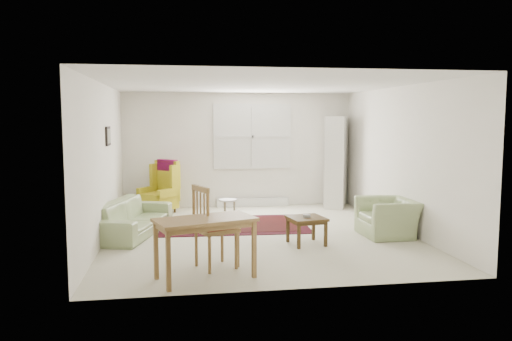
{
  "coord_description": "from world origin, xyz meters",
  "views": [
    {
      "loc": [
        -1.33,
        -8.14,
        1.95
      ],
      "look_at": [
        0.0,
        0.3,
        1.05
      ],
      "focal_mm": 35.0,
      "sensor_mm": 36.0,
      "label": 1
    }
  ],
  "objects": [
    {
      "name": "desk",
      "position": [
        -1.02,
        -2.2,
        0.37
      ],
      "size": [
        1.31,
        0.93,
        0.75
      ],
      "primitive_type": null,
      "rotation": [
        0.0,
        0.0,
        0.32
      ],
      "color": "olive",
      "rests_on": "ground"
    },
    {
      "name": "stool",
      "position": [
        -0.42,
        1.02,
        0.22
      ],
      "size": [
        0.35,
        0.35,
        0.45
      ],
      "primitive_type": null,
      "rotation": [
        0.0,
        0.0,
        -0.05
      ],
      "color": "white",
      "rests_on": "ground"
    },
    {
      "name": "coffee_table",
      "position": [
        0.62,
        -0.78,
        0.22
      ],
      "size": [
        0.61,
        0.61,
        0.43
      ],
      "primitive_type": null,
      "rotation": [
        0.0,
        0.0,
        0.16
      ],
      "color": "#473115",
      "rests_on": "ground"
    },
    {
      "name": "wingback_chair",
      "position": [
        -1.74,
        2.17,
        0.55
      ],
      "size": [
        0.91,
        0.92,
        1.09
      ],
      "primitive_type": null,
      "rotation": [
        0.0,
        0.0,
        -0.72
      ],
      "color": "gold",
      "rests_on": "ground"
    },
    {
      "name": "rug",
      "position": [
        -0.33,
        0.78,
        0.01
      ],
      "size": [
        2.71,
        1.82,
        0.03
      ],
      "primitive_type": null,
      "rotation": [
        0.0,
        0.0,
        -0.05
      ],
      "color": "black",
      "rests_on": "ground"
    },
    {
      "name": "desk_chair",
      "position": [
        -0.85,
        -1.77,
        0.55
      ],
      "size": [
        0.63,
        0.63,
        1.09
      ],
      "primitive_type": null,
      "rotation": [
        0.0,
        0.0,
        1.98
      ],
      "color": "olive",
      "rests_on": "ground"
    },
    {
      "name": "room",
      "position": [
        0.02,
        0.21,
        1.26
      ],
      "size": [
        5.04,
        5.54,
        2.51
      ],
      "color": "beige",
      "rests_on": "ground"
    },
    {
      "name": "armchair",
      "position": [
        2.1,
        -0.43,
        0.37
      ],
      "size": [
        0.84,
        0.96,
        0.74
      ],
      "primitive_type": "imported",
      "rotation": [
        0.0,
        0.0,
        -1.55
      ],
      "color": "#96A971",
      "rests_on": "ground"
    },
    {
      "name": "sofa",
      "position": [
        -2.1,
        0.32,
        0.4
      ],
      "size": [
        1.3,
        2.11,
        0.8
      ],
      "primitive_type": "imported",
      "rotation": [
        0.0,
        0.0,
        1.28
      ],
      "color": "#96A971",
      "rests_on": "ground"
    },
    {
      "name": "cabinet",
      "position": [
        2.1,
        2.35,
        0.99
      ],
      "size": [
        0.7,
        0.9,
        1.99
      ],
      "primitive_type": null,
      "rotation": [
        0.0,
        0.0,
        -0.41
      ],
      "color": "silver",
      "rests_on": "ground"
    }
  ]
}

